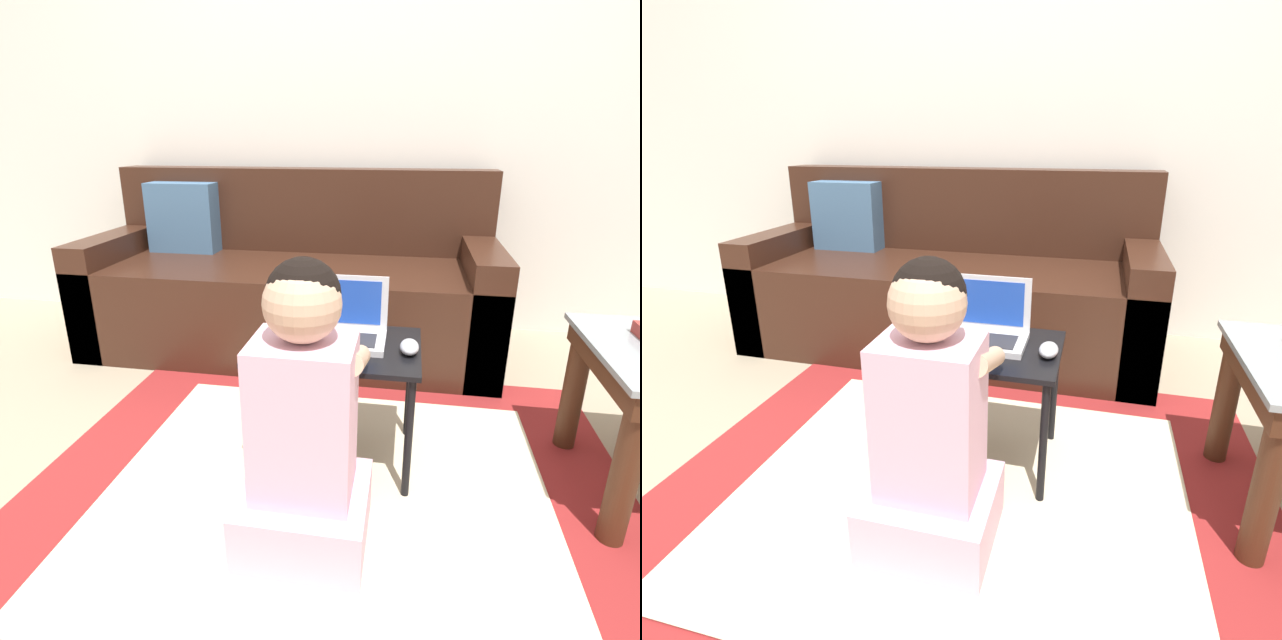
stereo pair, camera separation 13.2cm
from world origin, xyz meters
The scene contains 8 objects.
ground_plane centered at (0.00, 0.00, 0.00)m, with size 16.00×16.00×0.00m, color gray.
wall_back centered at (0.00, 1.58, 1.25)m, with size 9.00×0.06×2.50m.
area_rug centered at (0.12, -0.02, 0.00)m, with size 1.86×1.67×0.01m.
couch centered at (-0.25, 1.15, 0.30)m, with size 1.99×0.81×0.88m.
laptop_desk centered at (0.12, 0.18, 0.36)m, with size 0.53×0.38×0.42m.
laptop centered at (0.12, 0.22, 0.45)m, with size 0.31×0.19×0.20m.
computer_mouse centered at (0.35, 0.15, 0.44)m, with size 0.06×0.10×0.04m.
person_seated centered at (0.10, -0.21, 0.35)m, with size 0.33×0.39×0.78m.
Camera 2 is at (0.46, -1.23, 1.03)m, focal length 28.00 mm.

